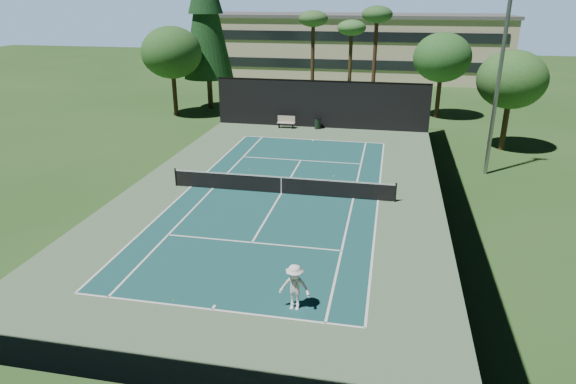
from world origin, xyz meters
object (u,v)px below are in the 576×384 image
tennis_net (281,184)px  player (295,287)px  tennis_ball_a (174,300)px  tennis_ball_c (334,176)px  trash_bin (318,123)px  park_bench (286,122)px  tennis_ball_b (250,169)px  tennis_ball_d (194,174)px

tennis_net → player: (2.90, -11.21, 0.33)m
tennis_ball_a → tennis_ball_c: 15.71m
tennis_net → tennis_ball_a: bearing=-97.8°
tennis_net → trash_bin: tennis_net is taller
player → tennis_ball_c: (-0.29, 14.74, -0.85)m
tennis_net → park_bench: size_ratio=8.60×
trash_bin → tennis_ball_b: bearing=-103.1°
tennis_ball_a → tennis_ball_b: bearing=94.9°
tennis_ball_a → tennis_ball_b: 15.45m
tennis_net → tennis_ball_c: 4.42m
player → trash_bin: bearing=100.7°
tennis_ball_a → trash_bin: bearing=87.0°
player → tennis_ball_d: bearing=128.2°
tennis_ball_b → park_bench: 11.55m
player → tennis_ball_c: 14.77m
tennis_ball_a → tennis_ball_c: tennis_ball_c is taller
park_bench → trash_bin: 2.70m
tennis_ball_c → tennis_ball_a: bearing=-105.5°
tennis_ball_c → tennis_ball_d: bearing=-171.2°
tennis_net → trash_bin: size_ratio=13.65×
tennis_ball_d → park_bench: (3.29, 13.16, 0.51)m
tennis_ball_d → park_bench: park_bench is taller
tennis_ball_a → tennis_ball_d: bearing=108.3°
tennis_net → tennis_ball_a: size_ratio=219.90×
tennis_ball_a → trash_bin: 27.19m
tennis_net → tennis_ball_d: bearing=160.7°
tennis_ball_b → tennis_ball_d: bearing=-153.4°
tennis_ball_b → tennis_ball_a: bearing=-85.1°
tennis_ball_a → tennis_ball_b: tennis_ball_b is taller
tennis_ball_a → tennis_ball_d: tennis_ball_d is taller
tennis_ball_c → trash_bin: bearing=103.1°
tennis_net → player: player is taller
player → tennis_ball_c: bearing=95.2°
tennis_ball_b → tennis_ball_c: (5.53, -0.25, 0.00)m
trash_bin → park_bench: bearing=-175.3°
tennis_net → tennis_ball_c: bearing=53.5°
tennis_net → tennis_ball_b: (-2.92, 3.78, -0.52)m
player → tennis_ball_c: player is taller
tennis_ball_b → tennis_ball_c: 5.54m
tennis_ball_a → park_bench: bearing=92.7°
tennis_ball_c → park_bench: 13.01m
tennis_ball_d → tennis_ball_a: bearing=-71.7°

